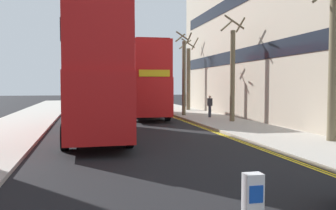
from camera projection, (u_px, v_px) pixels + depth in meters
sidewalk_right at (255, 130)px, 19.18m from camera, size 4.00×80.00×0.14m
kerb_line_outer at (234, 138)px, 16.77m from camera, size 0.10×56.00×0.01m
kerb_line_inner at (230, 138)px, 16.73m from camera, size 0.10×56.00×0.01m
double_decker_bus_away at (94, 75)px, 17.07m from camera, size 2.85×10.82×5.64m
double_decker_bus_oncoming at (144, 79)px, 27.92m from camera, size 3.09×10.89×5.64m
pedestrian_far at (210, 106)px, 26.30m from camera, size 0.34×0.22×1.62m
street_tree_near at (184, 75)px, 27.99m from camera, size 1.27×1.43×6.59m
street_tree_mid at (333, 66)px, 14.99m from camera, size 1.41×1.47×6.85m
street_tree_far at (188, 77)px, 34.14m from camera, size 1.68×1.70×6.92m
street_tree_distant at (233, 72)px, 23.25m from camera, size 1.46×1.63×6.88m
townhouse_terrace_right at (301, 37)px, 26.68m from camera, size 10.08×28.00×12.24m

